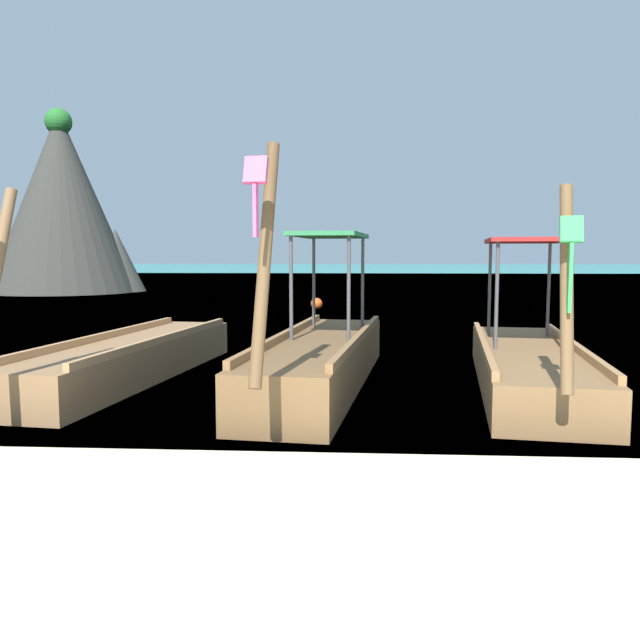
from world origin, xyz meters
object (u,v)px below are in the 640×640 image
at_px(karst_rock, 65,205).
at_px(mooring_buoy_near, 317,304).
at_px(longtail_boat_yellow_ribbon, 131,359).
at_px(longtail_boat_pink_ribbon, 321,358).
at_px(longtail_boat_green_ribbon, 528,363).

bearing_deg(karst_rock, mooring_buoy_near, -36.52).
bearing_deg(longtail_boat_yellow_ribbon, longtail_boat_pink_ribbon, -6.51).
relative_size(longtail_boat_yellow_ribbon, mooring_buoy_near, 15.95).
bearing_deg(mooring_buoy_near, longtail_boat_yellow_ribbon, -98.85).
bearing_deg(longtail_boat_yellow_ribbon, mooring_buoy_near, 81.15).
distance_m(longtail_boat_yellow_ribbon, karst_rock, 24.72).
distance_m(longtail_boat_pink_ribbon, longtail_boat_green_ribbon, 2.85).
bearing_deg(longtail_boat_pink_ribbon, longtail_boat_yellow_ribbon, 173.49).
bearing_deg(mooring_buoy_near, karst_rock, 143.48).
height_order(longtail_boat_yellow_ribbon, mooring_buoy_near, longtail_boat_yellow_ribbon).
bearing_deg(mooring_buoy_near, longtail_boat_green_ribbon, -73.23).
bearing_deg(longtail_boat_green_ribbon, mooring_buoy_near, 106.77).
bearing_deg(longtail_boat_green_ribbon, longtail_boat_pink_ribbon, -178.59).
xyz_separation_m(longtail_boat_yellow_ribbon, longtail_boat_green_ribbon, (5.68, -0.25, 0.04)).
height_order(karst_rock, mooring_buoy_near, karst_rock).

